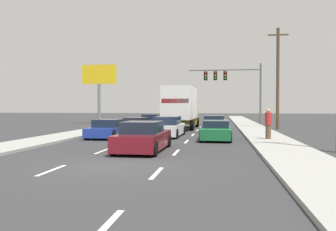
# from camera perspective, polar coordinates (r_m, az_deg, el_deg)

# --- Properties ---
(ground_plane) EXTENTS (140.00, 140.00, 0.00)m
(ground_plane) POSITION_cam_1_polar(r_m,az_deg,el_deg) (37.26, 2.62, -1.69)
(ground_plane) COLOR #333335
(sidewalk_right) EXTENTS (2.60, 80.00, 0.14)m
(sidewalk_right) POSITION_cam_1_polar(r_m,az_deg,el_deg) (32.22, 13.42, -2.10)
(sidewalk_right) COLOR #9E9E99
(sidewalk_right) RESTS_ON ground_plane
(sidewalk_left) EXTENTS (2.60, 80.00, 0.14)m
(sidewalk_left) POSITION_cam_1_polar(r_m,az_deg,el_deg) (33.66, -9.40, -1.93)
(sidewalk_left) COLOR #9E9E99
(sidewalk_left) RESTS_ON ground_plane
(lane_markings) EXTENTS (3.54, 57.00, 0.01)m
(lane_markings) POSITION_cam_1_polar(r_m,az_deg,el_deg) (33.59, 2.01, -2.03)
(lane_markings) COLOR silver
(lane_markings) RESTS_ON ground_plane
(car_navy) EXTENTS (1.99, 4.65, 1.26)m
(car_navy) POSITION_cam_1_polar(r_m,az_deg,el_deg) (36.40, -2.55, -0.85)
(car_navy) COLOR #141E4C
(car_navy) RESTS_ON ground_plane
(car_red) EXTENTS (2.10, 4.26, 1.12)m
(car_red) POSITION_cam_1_polar(r_m,az_deg,el_deg) (30.29, -4.95, -1.41)
(car_red) COLOR red
(car_red) RESTS_ON ground_plane
(car_blue) EXTENTS (1.95, 4.50, 1.20)m
(car_blue) POSITION_cam_1_polar(r_m,az_deg,el_deg) (23.90, -9.35, -2.14)
(car_blue) COLOR #1E389E
(car_blue) RESTS_ON ground_plane
(box_truck) EXTENTS (2.77, 8.05, 3.72)m
(box_truck) POSITION_cam_1_polar(r_m,az_deg,el_deg) (32.51, 2.10, 1.61)
(box_truck) COLOR white
(box_truck) RESTS_ON ground_plane
(car_white) EXTENTS (1.97, 4.56, 1.36)m
(car_white) POSITION_cam_1_polar(r_m,az_deg,el_deg) (24.37, -0.01, -1.89)
(car_white) COLOR white
(car_white) RESTS_ON ground_plane
(car_maroon) EXTENTS (2.02, 4.69, 1.36)m
(car_maroon) POSITION_cam_1_polar(r_m,az_deg,el_deg) (16.58, -3.93, -3.51)
(car_maroon) COLOR maroon
(car_maroon) RESTS_ON ground_plane
(car_silver) EXTENTS (2.05, 4.37, 1.13)m
(car_silver) POSITION_cam_1_polar(r_m,az_deg,el_deg) (35.50, 7.53, -0.99)
(car_silver) COLOR #B7BABF
(car_silver) RESTS_ON ground_plane
(car_gray) EXTENTS (1.90, 4.47, 1.30)m
(car_gray) POSITION_cam_1_polar(r_m,az_deg,el_deg) (28.92, 7.30, -1.44)
(car_gray) COLOR slate
(car_gray) RESTS_ON ground_plane
(car_green) EXTENTS (1.88, 4.66, 1.18)m
(car_green) POSITION_cam_1_polar(r_m,az_deg,el_deg) (22.34, 7.60, -2.38)
(car_green) COLOR #196B38
(car_green) RESTS_ON ground_plane
(traffic_signal_mast) EXTENTS (7.96, 0.69, 6.76)m
(traffic_signal_mast) POSITION_cam_1_polar(r_m,az_deg,el_deg) (40.73, 9.32, 5.65)
(traffic_signal_mast) COLOR #595B56
(traffic_signal_mast) RESTS_ON ground_plane
(utility_pole_mid) EXTENTS (1.80, 0.28, 9.04)m
(utility_pole_mid) POSITION_cam_1_polar(r_m,az_deg,el_deg) (34.00, 16.92, 5.80)
(utility_pole_mid) COLOR brown
(utility_pole_mid) RESTS_ON ground_plane
(roadside_billboard) EXTENTS (4.04, 0.36, 6.80)m
(roadside_billboard) POSITION_cam_1_polar(r_m,az_deg,el_deg) (42.14, -10.80, 5.24)
(roadside_billboard) COLOR slate
(roadside_billboard) RESTS_ON ground_plane
(pedestrian_near_corner) EXTENTS (0.38, 0.38, 1.77)m
(pedestrian_near_corner) POSITION_cam_1_polar(r_m,az_deg,el_deg) (21.95, 15.53, -1.26)
(pedestrian_near_corner) COLOR brown
(pedestrian_near_corner) RESTS_ON sidewalk_right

